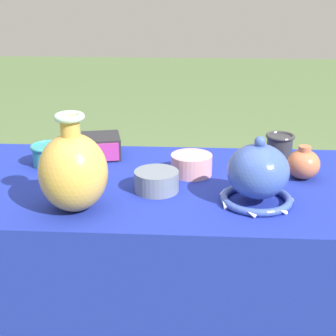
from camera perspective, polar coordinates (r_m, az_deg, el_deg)
display_table at (r=1.61m, az=-2.07°, el=-4.29°), size 1.35×0.68×0.71m
vase_tall_bulbous at (r=1.39m, az=-10.47°, el=-0.32°), size 0.19×0.19×0.27m
vase_dome_bell at (r=1.44m, az=9.91°, el=-0.86°), size 0.21×0.22×0.20m
mosaic_tile_box at (r=1.81m, az=-7.44°, el=2.40°), size 0.16×0.16×0.08m
jar_round_terracotta at (r=1.66m, az=14.77°, el=0.45°), size 0.10×0.10×0.11m
cup_wide_charcoal at (r=1.80m, az=12.25°, el=2.33°), size 0.10×0.10×0.09m
pot_squat_slate at (r=1.52m, az=-1.28°, el=-1.45°), size 0.13×0.13×0.06m
cup_wide_teal at (r=1.76m, az=-13.12°, el=1.51°), size 0.12×0.12×0.07m
pot_squat_rose at (r=1.64m, az=2.62°, el=0.38°), size 0.13×0.13×0.07m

